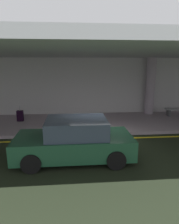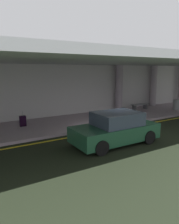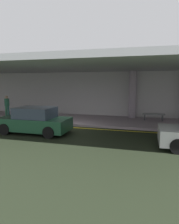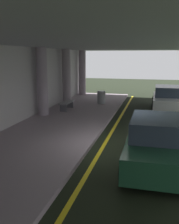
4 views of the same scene
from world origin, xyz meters
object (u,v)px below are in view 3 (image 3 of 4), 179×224
support_column_left_mid (132,95)px  suitcase_upright_primary (33,112)px  car_dark_green (35,121)px  traveler_with_luggage (7,104)px  bench_metal (153,116)px

support_column_left_mid → suitcase_upright_primary: 8.38m
support_column_left_mid → car_dark_green: 8.03m
support_column_left_mid → car_dark_green: size_ratio=0.89×
support_column_left_mid → traveler_with_luggage: size_ratio=2.17×
suitcase_upright_primary → traveler_with_luggage: bearing=-154.0°
car_dark_green → traveler_with_luggage: (-5.05, 4.12, 0.40)m
traveler_with_luggage → bench_metal: size_ratio=1.05×
traveler_with_luggage → suitcase_upright_primary: (1.98, 0.75, -0.65)m
suitcase_upright_primary → bench_metal: suitcase_upright_primary is taller
support_column_left_mid → bench_metal: (1.62, -0.82, -1.47)m
car_dark_green → suitcase_upright_primary: size_ratio=4.56×
support_column_left_mid → bench_metal: bearing=-26.9°
traveler_with_luggage → suitcase_upright_primary: bearing=165.1°
car_dark_green → bench_metal: (6.70, 5.27, -0.21)m
support_column_left_mid → bench_metal: support_column_left_mid is taller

